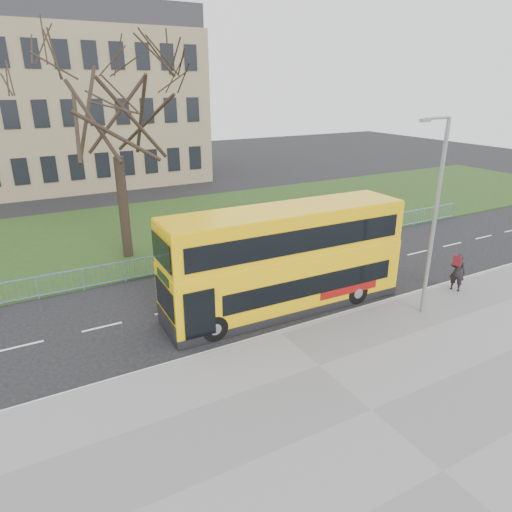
% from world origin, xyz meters
% --- Properties ---
extents(ground, '(120.00, 120.00, 0.00)m').
position_xyz_m(ground, '(0.00, 0.00, 0.00)').
color(ground, black).
rests_on(ground, ground).
extents(pavement, '(80.00, 10.50, 0.12)m').
position_xyz_m(pavement, '(0.00, -6.75, 0.06)').
color(pavement, slate).
rests_on(pavement, ground).
extents(kerb, '(80.00, 0.20, 0.14)m').
position_xyz_m(kerb, '(0.00, -1.55, 0.07)').
color(kerb, gray).
rests_on(kerb, ground).
extents(grass_verge, '(80.00, 15.40, 0.08)m').
position_xyz_m(grass_verge, '(0.00, 14.30, 0.04)').
color(grass_verge, '#203714').
rests_on(grass_verge, ground).
extents(guard_railing, '(40.00, 0.12, 1.10)m').
position_xyz_m(guard_railing, '(0.00, 6.60, 0.55)').
color(guard_railing, '#7394CD').
rests_on(guard_railing, ground).
extents(bare_tree, '(9.33, 9.33, 13.33)m').
position_xyz_m(bare_tree, '(-3.00, 10.00, 6.74)').
color(bare_tree, black).
rests_on(bare_tree, grass_verge).
extents(civic_building, '(30.00, 15.00, 14.00)m').
position_xyz_m(civic_building, '(-5.00, 35.00, 7.00)').
color(civic_building, '#897557').
rests_on(civic_building, ground).
extents(yellow_bus, '(10.68, 2.82, 4.45)m').
position_xyz_m(yellow_bus, '(1.43, 0.39, 2.39)').
color(yellow_bus, yellow).
rests_on(yellow_bus, ground).
extents(pedestrian, '(0.65, 0.79, 1.84)m').
position_xyz_m(pedestrian, '(9.34, -2.20, 1.04)').
color(pedestrian, black).
rests_on(pedestrian, pavement).
extents(street_lamp, '(1.71, 0.33, 8.05)m').
position_xyz_m(street_lamp, '(6.15, -3.01, 4.54)').
color(street_lamp, gray).
rests_on(street_lamp, pavement).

